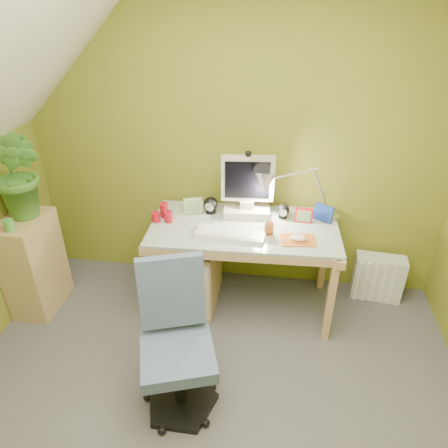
# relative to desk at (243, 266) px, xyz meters

# --- Properties ---
(floor) EXTENTS (3.20, 3.20, 0.01)m
(floor) POSITION_rel_desk_xyz_m (-0.11, -1.22, -0.36)
(floor) COLOR #4D4D52
(floor) RESTS_ON ground
(wall_back) EXTENTS (3.20, 0.01, 2.40)m
(wall_back) POSITION_rel_desk_xyz_m (-0.11, 0.38, 0.84)
(wall_back) COLOR olive
(wall_back) RESTS_ON floor
(desk) EXTENTS (1.37, 0.72, 0.72)m
(desk) POSITION_rel_desk_xyz_m (0.00, 0.00, 0.00)
(desk) COLOR tan
(desk) RESTS_ON floor
(monitor) EXTENTS (0.39, 0.25, 0.51)m
(monitor) POSITION_rel_desk_xyz_m (0.00, 0.18, 0.61)
(monitor) COLOR #BAB6A8
(monitor) RESTS_ON desk
(speaker_left) EXTENTS (0.13, 0.13, 0.13)m
(speaker_left) POSITION_rel_desk_xyz_m (-0.27, 0.16, 0.42)
(speaker_left) COLOR black
(speaker_left) RESTS_ON desk
(speaker_right) EXTENTS (0.11, 0.11, 0.11)m
(speaker_right) POSITION_rel_desk_xyz_m (0.27, 0.16, 0.41)
(speaker_right) COLOR black
(speaker_right) RESTS_ON desk
(keyboard) EXTENTS (0.49, 0.20, 0.02)m
(keyboard) POSITION_rel_desk_xyz_m (-0.08, -0.14, 0.37)
(keyboard) COLOR white
(keyboard) RESTS_ON desk
(mousepad) EXTENTS (0.25, 0.19, 0.01)m
(mousepad) POSITION_rel_desk_xyz_m (0.38, -0.14, 0.36)
(mousepad) COLOR #B4591C
(mousepad) RESTS_ON desk
(mouse) EXTENTS (0.12, 0.08, 0.04)m
(mouse) POSITION_rel_desk_xyz_m (0.38, -0.14, 0.38)
(mouse) COLOR white
(mouse) RESTS_ON mousepad
(amber_tumbler) EXTENTS (0.08, 0.08, 0.08)m
(amber_tumbler) POSITION_rel_desk_xyz_m (0.18, -0.08, 0.40)
(amber_tumbler) COLOR brown
(amber_tumbler) RESTS_ON desk
(candle_cluster) EXTENTS (0.15, 0.14, 0.11)m
(candle_cluster) POSITION_rel_desk_xyz_m (-0.60, 0.01, 0.41)
(candle_cluster) COLOR #B30F1F
(candle_cluster) RESTS_ON desk
(photo_frame_red) EXTENTS (0.13, 0.02, 0.11)m
(photo_frame_red) POSITION_rel_desk_xyz_m (0.42, 0.12, 0.41)
(photo_frame_red) COLOR red
(photo_frame_red) RESTS_ON desk
(photo_frame_blue) EXTENTS (0.13, 0.09, 0.12)m
(photo_frame_blue) POSITION_rel_desk_xyz_m (0.56, 0.16, 0.42)
(photo_frame_blue) COLOR navy
(photo_frame_blue) RESTS_ON desk
(photo_frame_green) EXTENTS (0.14, 0.06, 0.12)m
(photo_frame_green) POSITION_rel_desk_xyz_m (-0.40, 0.14, 0.42)
(photo_frame_green) COLOR #9CBA80
(photo_frame_green) RESTS_ON desk
(desk_lamp) EXTENTS (0.61, 0.34, 0.61)m
(desk_lamp) POSITION_rel_desk_xyz_m (0.45, 0.18, 0.67)
(desk_lamp) COLOR silver
(desk_lamp) RESTS_ON desk
(side_ledge) EXTENTS (0.29, 0.44, 0.78)m
(side_ledge) POSITION_rel_desk_xyz_m (-1.56, -0.24, 0.03)
(side_ledge) COLOR tan
(side_ledge) RESTS_ON floor
(potted_plant) EXTENTS (0.42, 0.37, 0.66)m
(potted_plant) POSITION_rel_desk_xyz_m (-1.52, -0.19, 0.75)
(potted_plant) COLOR #407C29
(potted_plant) RESTS_ON side_ledge
(green_cup) EXTENTS (0.07, 0.07, 0.08)m
(green_cup) POSITION_rel_desk_xyz_m (-1.54, -0.39, 0.46)
(green_cup) COLOR #4B963E
(green_cup) RESTS_ON side_ledge
(task_chair) EXTENTS (0.59, 0.59, 0.84)m
(task_chair) POSITION_rel_desk_xyz_m (-0.27, -0.97, 0.06)
(task_chair) COLOR #445570
(task_chair) RESTS_ON floor
(radiator) EXTENTS (0.39, 0.19, 0.38)m
(radiator) POSITION_rel_desk_xyz_m (1.06, 0.24, -0.17)
(radiator) COLOR silver
(radiator) RESTS_ON floor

